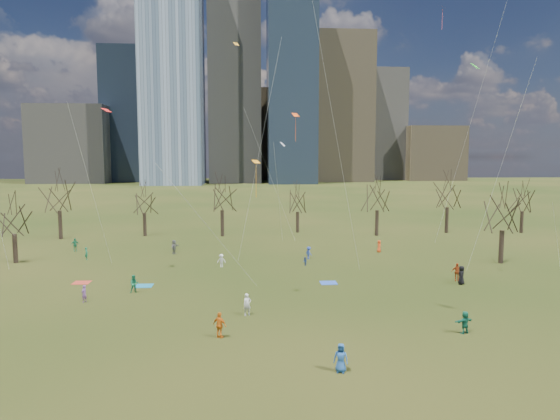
{
  "coord_description": "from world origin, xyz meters",
  "views": [
    {
      "loc": [
        -3.38,
        -36.74,
        12.21
      ],
      "look_at": [
        0.0,
        12.0,
        7.0
      ],
      "focal_mm": 32.0,
      "sensor_mm": 36.0,
      "label": 1
    }
  ],
  "objects": [
    {
      "name": "person_5",
      "position": [
        11.75,
        -4.15,
        0.79
      ],
      "size": [
        1.54,
        0.93,
        1.59
      ],
      "primitive_type": "imported",
      "rotation": [
        0.0,
        0.0,
        3.48
      ],
      "color": "#176A50",
      "rests_on": "ground"
    },
    {
      "name": "person_14",
      "position": [
        -13.46,
        8.03,
        0.81
      ],
      "size": [
        0.91,
        0.78,
        1.63
      ],
      "primitive_type": "imported",
      "rotation": [
        0.0,
        0.0,
        0.24
      ],
      "color": "#19724C",
      "rests_on": "ground"
    },
    {
      "name": "person_7",
      "position": [
        -17.04,
        5.34,
        0.74
      ],
      "size": [
        0.53,
        0.63,
        1.47
      ],
      "primitive_type": "imported",
      "rotation": [
        0.0,
        0.0,
        4.31
      ],
      "color": "#7A4A94",
      "rests_on": "ground"
    },
    {
      "name": "person_6",
      "position": [
        17.26,
        8.85,
        0.91
      ],
      "size": [
        0.91,
        1.05,
        1.81
      ],
      "primitive_type": "imported",
      "rotation": [
        0.0,
        0.0,
        4.24
      ],
      "color": "black",
      "rests_on": "ground"
    },
    {
      "name": "person_16",
      "position": [
        -25.56,
        28.83,
        0.85
      ],
      "size": [
        1.08,
        0.82,
        1.7
      ],
      "primitive_type": "imported",
      "rotation": [
        0.0,
        0.0,
        0.46
      ],
      "color": "#19724C",
      "rests_on": "ground"
    },
    {
      "name": "blanket_navy",
      "position": [
        4.62,
        10.31,
        0.01
      ],
      "size": [
        1.6,
        1.5,
        0.03
      ],
      "primitive_type": "cube",
      "color": "blue",
      "rests_on": "ground"
    },
    {
      "name": "person_11",
      "position": [
        -12.45,
        26.26,
        0.89
      ],
      "size": [
        1.06,
        1.72,
        1.77
      ],
      "primitive_type": "imported",
      "rotation": [
        0.0,
        0.0,
        1.22
      ],
      "color": "#5C5C61",
      "rests_on": "ground"
    },
    {
      "name": "blanket_teal",
      "position": [
        -13.08,
        10.39,
        0.01
      ],
      "size": [
        1.6,
        1.5,
        0.03
      ],
      "primitive_type": "cube",
      "color": "teal",
      "rests_on": "ground"
    },
    {
      "name": "person_0",
      "position": [
        1.96,
        -9.78,
        0.84
      ],
      "size": [
        0.95,
        0.76,
        1.69
      ],
      "primitive_type": "imported",
      "rotation": [
        0.0,
        0.0,
        5.97
      ],
      "color": "#235298",
      "rests_on": "ground"
    },
    {
      "name": "person_15",
      "position": [
        4.15,
        21.8,
        0.75
      ],
      "size": [
        0.97,
        1.12,
        1.5
      ],
      "primitive_type": "imported",
      "rotation": [
        0.0,
        0.0,
        2.09
      ],
      "color": "#263FA5",
      "rests_on": "ground"
    },
    {
      "name": "kites_airborne",
      "position": [
        3.96,
        11.97,
        13.4
      ],
      "size": [
        53.29,
        34.34,
        30.7
      ],
      "color": "orange",
      "rests_on": "ground"
    },
    {
      "name": "person_12",
      "position": [
        13.71,
        25.43,
        0.78
      ],
      "size": [
        0.7,
        0.88,
        1.57
      ],
      "primitive_type": "imported",
      "rotation": [
        0.0,
        0.0,
        1.28
      ],
      "color": "#ED4C1A",
      "rests_on": "ground"
    },
    {
      "name": "person_4",
      "position": [
        -5.19,
        -3.89,
        0.9
      ],
      "size": [
        1.12,
        0.93,
        1.79
      ],
      "primitive_type": "imported",
      "rotation": [
        0.0,
        0.0,
        2.57
      ],
      "color": "orange",
      "rests_on": "ground"
    },
    {
      "name": "bare_tree_row",
      "position": [
        -0.09,
        37.22,
        6.12
      ],
      "size": [
        113.04,
        29.8,
        9.5
      ],
      "color": "black",
      "rests_on": "ground"
    },
    {
      "name": "downtown_skyline",
      "position": [
        -2.43,
        210.64,
        39.01
      ],
      "size": [
        212.5,
        78.0,
        118.0
      ],
      "color": "slate",
      "rests_on": "ground"
    },
    {
      "name": "blanket_crimson",
      "position": [
        -19.4,
        12.03,
        0.01
      ],
      "size": [
        1.6,
        1.5,
        0.03
      ],
      "primitive_type": "cube",
      "color": "#BC3525",
      "rests_on": "ground"
    },
    {
      "name": "person_10",
      "position": [
        17.41,
        10.24,
        0.89
      ],
      "size": [
        1.12,
        0.65,
        1.79
      ],
      "primitive_type": "imported",
      "rotation": [
        0.0,
        0.0,
        6.06
      ],
      "color": "#B14519",
      "rests_on": "ground"
    },
    {
      "name": "ground",
      "position": [
        0.0,
        0.0,
        0.0
      ],
      "size": [
        500.0,
        500.0,
        0.0
      ],
      "primitive_type": "plane",
      "color": "black",
      "rests_on": "ground"
    },
    {
      "name": "person_8",
      "position": [
        3.24,
        18.12,
        0.5
      ],
      "size": [
        0.5,
        0.57,
        1.0
      ],
      "primitive_type": "imported",
      "rotation": [
        0.0,
        0.0,
        5.01
      ],
      "color": "#233A98",
      "rests_on": "ground"
    },
    {
      "name": "person_9",
      "position": [
        -6.12,
        18.12,
        0.74
      ],
      "size": [
        1.0,
        0.64,
        1.47
      ],
      "primitive_type": "imported",
      "rotation": [
        0.0,
        0.0,
        6.18
      ],
      "color": "white",
      "rests_on": "ground"
    },
    {
      "name": "person_13",
      "position": [
        -22.38,
        23.29,
        0.74
      ],
      "size": [
        0.55,
        0.64,
        1.49
      ],
      "primitive_type": "imported",
      "rotation": [
        0.0,
        0.0,
        1.99
      ],
      "color": "#19724F",
      "rests_on": "ground"
    },
    {
      "name": "person_1",
      "position": [
        -3.32,
        0.86,
        0.86
      ],
      "size": [
        0.74,
        0.62,
        1.72
      ],
      "primitive_type": "imported",
      "rotation": [
        0.0,
        0.0,
        0.4
      ],
      "color": "silver",
      "rests_on": "ground"
    }
  ]
}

